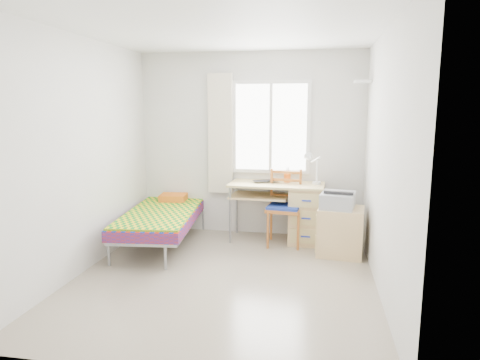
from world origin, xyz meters
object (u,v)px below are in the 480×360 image
Objects in this scene: desk at (301,211)px; chair at (285,203)px; bed at (163,215)px; cabinet at (340,231)px; printer at (338,200)px.

desk is 1.29× the size of chair.
bed is at bearing -161.94° from chair.
desk is at bearing 144.73° from cabinet.
bed is 1.65m from chair.
cabinet is 1.18× the size of printer.
bed is 3.21× the size of cabinet.
chair reaches higher than desk.
chair reaches higher than printer.
cabinet is (2.33, -0.01, -0.09)m from bed.
chair is 0.75m from printer.
chair is 1.97× the size of printer.
cabinet is 0.40m from printer.
cabinet is at bearing -5.99° from bed.
chair is at bearing 4.86° from bed.
bed is at bearing -173.78° from cabinet.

